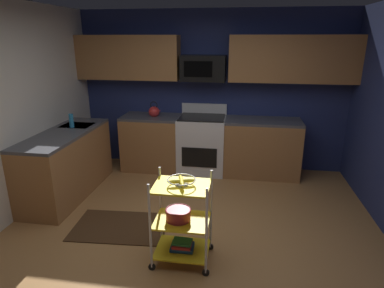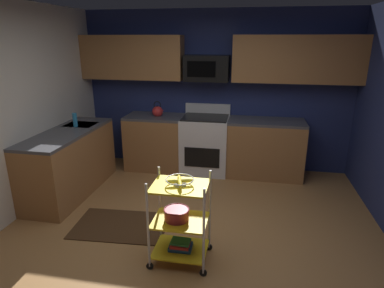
{
  "view_description": "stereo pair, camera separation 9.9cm",
  "coord_description": "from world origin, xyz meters",
  "px_view_note": "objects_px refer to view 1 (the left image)",
  "views": [
    {
      "loc": [
        0.52,
        -3.04,
        2.15
      ],
      "look_at": [
        -0.01,
        0.32,
        1.05
      ],
      "focal_mm": 30.62,
      "sensor_mm": 36.0,
      "label": 1
    },
    {
      "loc": [
        0.62,
        -3.02,
        2.15
      ],
      "look_at": [
        -0.01,
        0.32,
        1.05
      ],
      "focal_mm": 30.62,
      "sensor_mm": 36.0,
      "label": 2
    }
  ],
  "objects_px": {
    "rolling_cart": "(182,220)",
    "kettle": "(154,112)",
    "fruit_bowl": "(182,181)",
    "dish_soap_bottle": "(71,121)",
    "book_stack": "(182,245)",
    "mixing_bowl_large": "(178,214)",
    "oven_range": "(202,144)",
    "microwave": "(203,68)"
  },
  "relations": [
    {
      "from": "rolling_cart",
      "to": "kettle",
      "type": "distance_m",
      "value": 2.6
    },
    {
      "from": "fruit_bowl",
      "to": "dish_soap_bottle",
      "type": "bearing_deg",
      "value": 141.86
    },
    {
      "from": "dish_soap_bottle",
      "to": "rolling_cart",
      "type": "bearing_deg",
      "value": -38.14
    },
    {
      "from": "book_stack",
      "to": "kettle",
      "type": "bearing_deg",
      "value": 110.93
    },
    {
      "from": "rolling_cart",
      "to": "kettle",
      "type": "xyz_separation_m",
      "value": [
        -0.91,
        2.38,
        0.54
      ]
    },
    {
      "from": "book_stack",
      "to": "fruit_bowl",
      "type": "bearing_deg",
      "value": 88.21
    },
    {
      "from": "mixing_bowl_large",
      "to": "book_stack",
      "type": "distance_m",
      "value": 0.35
    },
    {
      "from": "fruit_bowl",
      "to": "mixing_bowl_large",
      "type": "xyz_separation_m",
      "value": [
        -0.04,
        -0.0,
        -0.36
      ]
    },
    {
      "from": "oven_range",
      "to": "rolling_cart",
      "type": "bearing_deg",
      "value": -87.39
    },
    {
      "from": "microwave",
      "to": "book_stack",
      "type": "distance_m",
      "value": 2.92
    },
    {
      "from": "fruit_bowl",
      "to": "mixing_bowl_large",
      "type": "relative_size",
      "value": 1.08
    },
    {
      "from": "microwave",
      "to": "book_stack",
      "type": "bearing_deg",
      "value": -87.49
    },
    {
      "from": "oven_range",
      "to": "microwave",
      "type": "relative_size",
      "value": 1.57
    },
    {
      "from": "rolling_cart",
      "to": "dish_soap_bottle",
      "type": "distance_m",
      "value": 2.47
    },
    {
      "from": "oven_range",
      "to": "book_stack",
      "type": "height_order",
      "value": "oven_range"
    },
    {
      "from": "microwave",
      "to": "oven_range",
      "type": "bearing_deg",
      "value": -89.74
    },
    {
      "from": "microwave",
      "to": "book_stack",
      "type": "relative_size",
      "value": 3.01
    },
    {
      "from": "microwave",
      "to": "rolling_cart",
      "type": "height_order",
      "value": "microwave"
    },
    {
      "from": "microwave",
      "to": "rolling_cart",
      "type": "distance_m",
      "value": 2.78
    },
    {
      "from": "kettle",
      "to": "microwave",
      "type": "bearing_deg",
      "value": 7.73
    },
    {
      "from": "rolling_cart",
      "to": "mixing_bowl_large",
      "type": "height_order",
      "value": "rolling_cart"
    },
    {
      "from": "microwave",
      "to": "mixing_bowl_large",
      "type": "height_order",
      "value": "microwave"
    },
    {
      "from": "oven_range",
      "to": "rolling_cart",
      "type": "relative_size",
      "value": 1.2
    },
    {
      "from": "book_stack",
      "to": "dish_soap_bottle",
      "type": "height_order",
      "value": "dish_soap_bottle"
    },
    {
      "from": "microwave",
      "to": "rolling_cart",
      "type": "bearing_deg",
      "value": -87.49
    },
    {
      "from": "rolling_cart",
      "to": "mixing_bowl_large",
      "type": "xyz_separation_m",
      "value": [
        -0.04,
        0.0,
        0.07
      ]
    },
    {
      "from": "rolling_cart",
      "to": "fruit_bowl",
      "type": "xyz_separation_m",
      "value": [
        -0.0,
        0.0,
        0.42
      ]
    },
    {
      "from": "fruit_bowl",
      "to": "mixing_bowl_large",
      "type": "bearing_deg",
      "value": -180.0
    },
    {
      "from": "oven_range",
      "to": "rolling_cart",
      "type": "height_order",
      "value": "oven_range"
    },
    {
      "from": "rolling_cart",
      "to": "fruit_bowl",
      "type": "distance_m",
      "value": 0.42
    },
    {
      "from": "oven_range",
      "to": "dish_soap_bottle",
      "type": "xyz_separation_m",
      "value": [
        -1.79,
        -0.89,
        0.54
      ]
    },
    {
      "from": "fruit_bowl",
      "to": "book_stack",
      "type": "height_order",
      "value": "fruit_bowl"
    },
    {
      "from": "microwave",
      "to": "fruit_bowl",
      "type": "bearing_deg",
      "value": -87.49
    },
    {
      "from": "microwave",
      "to": "fruit_bowl",
      "type": "xyz_separation_m",
      "value": [
        0.11,
        -2.48,
        -0.82
      ]
    },
    {
      "from": "oven_range",
      "to": "book_stack",
      "type": "relative_size",
      "value": 4.73
    },
    {
      "from": "microwave",
      "to": "mixing_bowl_large",
      "type": "relative_size",
      "value": 2.78
    },
    {
      "from": "microwave",
      "to": "kettle",
      "type": "bearing_deg",
      "value": -172.27
    },
    {
      "from": "microwave",
      "to": "kettle",
      "type": "xyz_separation_m",
      "value": [
        -0.8,
        -0.11,
        -0.7
      ]
    },
    {
      "from": "microwave",
      "to": "rolling_cart",
      "type": "xyz_separation_m",
      "value": [
        0.11,
        -2.48,
        -1.25
      ]
    },
    {
      "from": "book_stack",
      "to": "dish_soap_bottle",
      "type": "bearing_deg",
      "value": 141.86
    },
    {
      "from": "mixing_bowl_large",
      "to": "kettle",
      "type": "relative_size",
      "value": 0.95
    },
    {
      "from": "microwave",
      "to": "dish_soap_bottle",
      "type": "bearing_deg",
      "value": -150.81
    }
  ]
}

